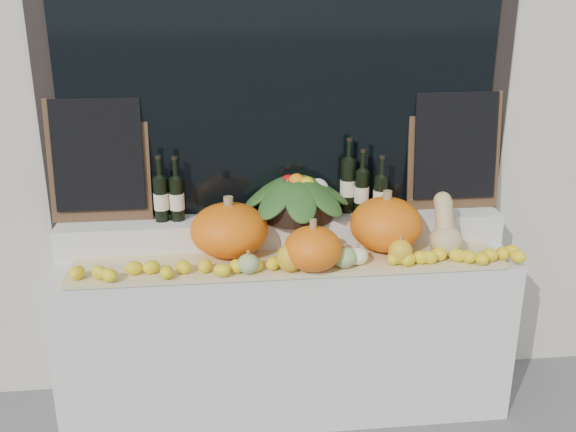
{
  "coord_description": "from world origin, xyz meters",
  "views": [
    {
      "loc": [
        -0.32,
        -1.46,
        2.15
      ],
      "look_at": [
        0.0,
        1.45,
        1.12
      ],
      "focal_mm": 40.0,
      "sensor_mm": 36.0,
      "label": 1
    }
  ],
  "objects": [
    {
      "name": "wine_bottle_far_right",
      "position": [
        0.5,
        1.64,
        1.15
      ],
      "size": [
        0.08,
        0.08,
        0.32
      ],
      "color": "black",
      "rests_on": "rear_tier"
    },
    {
      "name": "lemon_heap",
      "position": [
        0.0,
        1.29,
        0.94
      ],
      "size": [
        2.2,
        0.16,
        0.06
      ],
      "primitive_type": null,
      "color": "yellow",
      "rests_on": "straw_bedding"
    },
    {
      "name": "rear_tier",
      "position": [
        0.0,
        1.68,
        0.96
      ],
      "size": [
        2.3,
        0.25,
        0.16
      ],
      "primitive_type": "cube",
      "color": "silver",
      "rests_on": "display_sill"
    },
    {
      "name": "straw_bedding",
      "position": [
        0.0,
        1.4,
        0.89
      ],
      "size": [
        2.1,
        0.32,
        0.02
      ],
      "primitive_type": "cube",
      "color": "tan",
      "rests_on": "display_sill"
    },
    {
      "name": "pumpkin_left",
      "position": [
        -0.28,
        1.51,
        1.04
      ],
      "size": [
        0.43,
        0.43,
        0.26
      ],
      "primitive_type": "ellipsoid",
      "rotation": [
        0.0,
        0.0,
        -0.13
      ],
      "color": "orange",
      "rests_on": "straw_bedding"
    },
    {
      "name": "wine_bottle_near_right",
      "position": [
        0.41,
        1.67,
        1.16
      ],
      "size": [
        0.08,
        0.08,
        0.35
      ],
      "color": "black",
      "rests_on": "rear_tier"
    },
    {
      "name": "produce_bowl",
      "position": [
        0.07,
        1.66,
        1.16
      ],
      "size": [
        0.59,
        0.59,
        0.24
      ],
      "color": "black",
      "rests_on": "rear_tier"
    },
    {
      "name": "pumpkin_right",
      "position": [
        0.5,
        1.49,
        1.04
      ],
      "size": [
        0.48,
        0.48,
        0.27
      ],
      "primitive_type": "ellipsoid",
      "rotation": [
        0.0,
        0.0,
        0.44
      ],
      "color": "orange",
      "rests_on": "straw_bedding"
    },
    {
      "name": "wine_bottle_near_left",
      "position": [
        -0.54,
        1.68,
        1.16
      ],
      "size": [
        0.08,
        0.08,
        0.33
      ],
      "color": "black",
      "rests_on": "rear_tier"
    },
    {
      "name": "pumpkin_center",
      "position": [
        0.1,
        1.29,
        1.01
      ],
      "size": [
        0.29,
        0.29,
        0.21
      ],
      "primitive_type": "ellipsoid",
      "rotation": [
        0.0,
        0.0,
        -0.07
      ],
      "color": "orange",
      "rests_on": "straw_bedding"
    },
    {
      "name": "decorative_gourds",
      "position": [
        0.17,
        1.3,
        0.96
      ],
      "size": [
        0.84,
        0.16,
        0.16
      ],
      "color": "#337021",
      "rests_on": "straw_bedding"
    },
    {
      "name": "wine_bottle_tall",
      "position": [
        0.35,
        1.72,
        1.19
      ],
      "size": [
        0.08,
        0.08,
        0.4
      ],
      "color": "black",
      "rests_on": "rear_tier"
    },
    {
      "name": "chalkboard_right",
      "position": [
        0.92,
        1.74,
        1.36
      ],
      "size": [
        0.5,
        0.1,
        0.62
      ],
      "rotation": [
        -0.12,
        0.0,
        0.0
      ],
      "color": "#4C331E",
      "rests_on": "rear_tier"
    },
    {
      "name": "chalkboard_left",
      "position": [
        -0.92,
        1.74,
        1.36
      ],
      "size": [
        0.5,
        0.1,
        0.62
      ],
      "rotation": [
        -0.12,
        0.0,
        0.0
      ],
      "color": "#4C331E",
      "rests_on": "rear_tier"
    },
    {
      "name": "display_sill",
      "position": [
        0.0,
        1.52,
        0.44
      ],
      "size": [
        2.3,
        0.55,
        0.88
      ],
      "primitive_type": "cube",
      "color": "silver",
      "rests_on": "ground"
    },
    {
      "name": "butternut_squash",
      "position": [
        0.78,
        1.41,
        1.02
      ],
      "size": [
        0.17,
        0.22,
        0.3
      ],
      "color": "tan",
      "rests_on": "straw_bedding"
    },
    {
      "name": "wine_bottle_far_left",
      "position": [
        -0.62,
        1.68,
        1.16
      ],
      "size": [
        0.08,
        0.08,
        0.34
      ],
      "color": "black",
      "rests_on": "rear_tier"
    }
  ]
}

